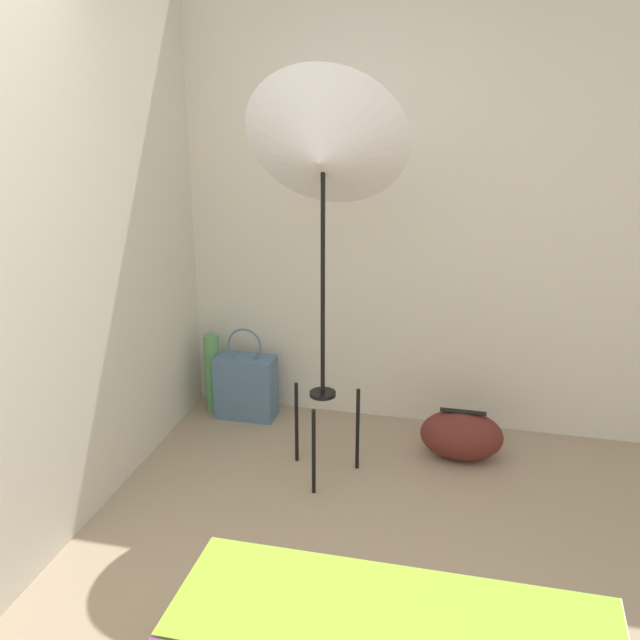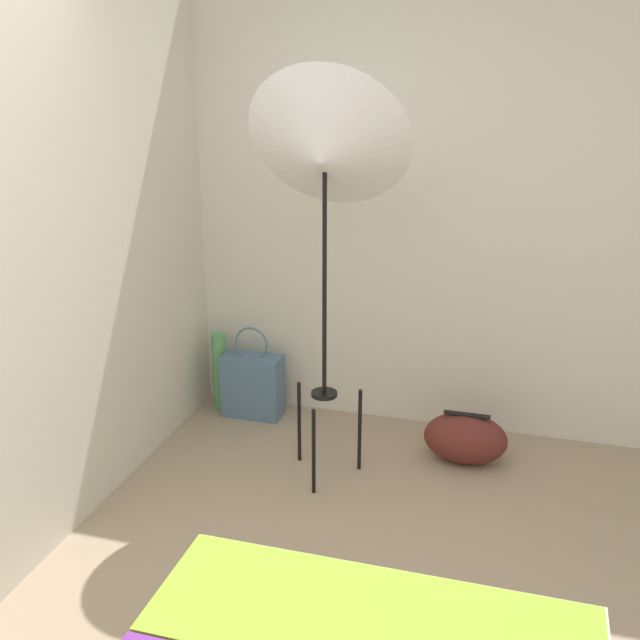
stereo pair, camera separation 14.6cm
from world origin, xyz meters
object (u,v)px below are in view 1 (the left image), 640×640
Objects in this scene: tote_bag at (246,386)px; paper_roll at (213,373)px; photo_umbrella at (323,153)px; duffel_bag at (461,435)px.

paper_roll is at bearing 171.15° from tote_bag.
tote_bag is at bearing 137.90° from photo_umbrella.
tote_bag is (-0.61, 0.55, -1.47)m from photo_umbrella.
tote_bag is 1.15× the size of paper_roll.
photo_umbrella is 1.71m from duffel_bag.
paper_roll is (-1.53, 0.25, 0.11)m from duffel_bag.
photo_umbrella is 4.60× the size of duffel_bag.
tote_bag is at bearing 170.63° from duffel_bag.
tote_bag is 1.27× the size of duffel_bag.
paper_roll is at bearing 170.70° from duffel_bag.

